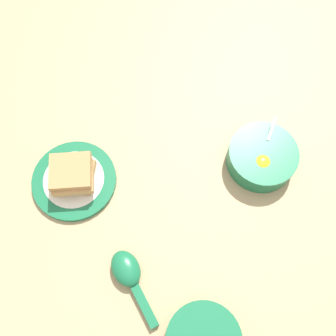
# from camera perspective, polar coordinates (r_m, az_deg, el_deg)

# --- Properties ---
(ground_plane) EXTENTS (3.00, 3.00, 0.00)m
(ground_plane) POSITION_cam_1_polar(r_m,az_deg,el_deg) (0.87, 0.82, -11.40)
(ground_plane) COLOR tan
(egg_bowl) EXTENTS (0.16, 0.16, 0.08)m
(egg_bowl) POSITION_cam_1_polar(r_m,az_deg,el_deg) (0.93, 13.46, 1.54)
(egg_bowl) COLOR #196B42
(egg_bowl) RESTS_ON ground_plane
(toast_plate) EXTENTS (0.19, 0.19, 0.01)m
(toast_plate) POSITION_cam_1_polar(r_m,az_deg,el_deg) (0.93, -13.45, -1.74)
(toast_plate) COLOR #196B42
(toast_plate) RESTS_ON ground_plane
(toast_sandwich) EXTENTS (0.10, 0.10, 0.06)m
(toast_sandwich) POSITION_cam_1_polar(r_m,az_deg,el_deg) (0.89, -13.72, -0.95)
(toast_sandwich) COLOR tan
(toast_sandwich) RESTS_ON toast_plate
(soup_spoon) EXTENTS (0.10, 0.17, 0.04)m
(soup_spoon) POSITION_cam_1_polar(r_m,az_deg,el_deg) (0.85, -5.76, -15.03)
(soup_spoon) COLOR #196B42
(soup_spoon) RESTS_ON ground_plane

